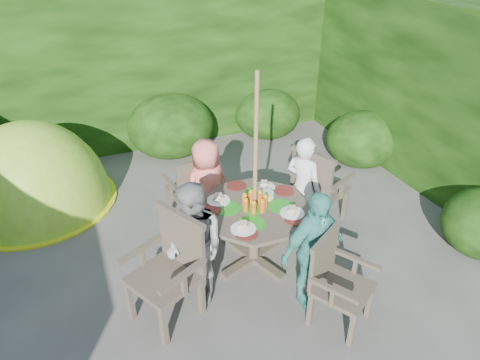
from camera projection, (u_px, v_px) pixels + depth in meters
name	position (u px, v px, depth m)	size (l,w,h in m)	color
ground	(200.00, 289.00, 4.52)	(60.00, 60.00, 0.00)	#4E4B45
hedge_enclosure	(159.00, 132.00, 4.94)	(9.00, 9.00, 2.50)	black
patio_table	(254.00, 216.00, 4.60)	(1.62, 1.62, 0.88)	#3E3528
parasol_pole	(255.00, 177.00, 4.35)	(0.04, 0.04, 2.20)	olive
garden_chair_right	(318.00, 186.00, 5.26)	(0.75, 0.78, 1.02)	#3E3528
garden_chair_left	(170.00, 267.00, 4.00)	(0.77, 0.80, 1.04)	#3E3528
garden_chair_back	(192.00, 188.00, 5.35)	(0.59, 0.54, 0.89)	#3E3528
garden_chair_front	(336.00, 280.00, 3.96)	(0.71, 0.68, 0.90)	#3E3528
child_right	(303.00, 187.00, 5.05)	(0.47, 0.31, 1.29)	silver
child_left	(195.00, 245.00, 4.11)	(0.64, 0.50, 1.32)	gray
child_back	(207.00, 188.00, 5.10)	(0.60, 0.39, 1.23)	#FA7667
child_front	(313.00, 250.00, 4.08)	(0.75, 0.31, 1.27)	teal
dome_tent	(40.00, 204.00, 5.90)	(2.25, 2.25, 2.36)	#8FBE24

